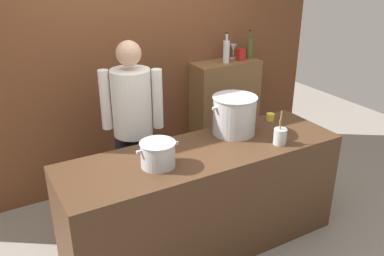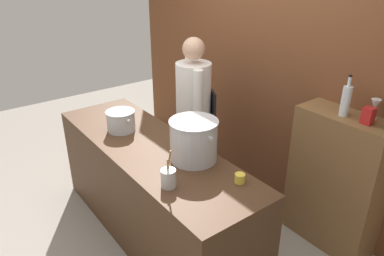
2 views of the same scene
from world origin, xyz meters
TOP-DOWN VIEW (x-y plane):
  - ground_plane at (0.00, 0.00)m, footprint 8.00×8.00m
  - brick_back_panel at (0.00, 1.40)m, footprint 4.40×0.10m
  - prep_counter at (0.00, 0.00)m, footprint 2.27×0.70m
  - bar_cabinet at (1.00, 1.19)m, footprint 0.76×0.32m
  - chef at (-0.31, 0.69)m, footprint 0.48×0.41m
  - stockpot_large at (0.39, 0.16)m, footprint 0.43×0.37m
  - stockpot_small at (-0.41, -0.05)m, footprint 0.32×0.26m
  - utensil_crock at (0.58, -0.20)m, footprint 0.10×0.10m
  - butter_jar at (0.83, 0.22)m, footprint 0.07×0.07m
  - wine_bottle_clear at (0.97, 1.16)m, footprint 0.07×0.07m
  - wine_bottle_olive at (1.30, 1.19)m, footprint 0.07×0.07m
  - wine_glass_tall at (1.14, 1.27)m, footprint 0.07×0.07m
  - spice_tin_red at (1.16, 1.16)m, footprint 0.08×0.08m

SIDE VIEW (x-z plane):
  - ground_plane at x=0.00m, z-range 0.00..0.00m
  - prep_counter at x=0.00m, z-range 0.00..0.90m
  - bar_cabinet at x=1.00m, z-range 0.00..1.21m
  - butter_jar at x=0.83m, z-range 0.90..0.97m
  - chef at x=-0.31m, z-range 0.13..1.79m
  - utensil_crock at x=0.58m, z-range 0.83..1.11m
  - stockpot_small at x=-0.41m, z-range 0.90..1.08m
  - stockpot_large at x=0.39m, z-range 0.90..1.22m
  - spice_tin_red at x=1.16m, z-range 1.21..1.34m
  - wine_glass_tall at x=1.14m, z-range 1.24..1.40m
  - wine_bottle_olive at x=1.30m, z-range 1.17..1.49m
  - wine_bottle_clear at x=0.97m, z-range 1.17..1.50m
  - brick_back_panel at x=0.00m, z-range 0.00..3.00m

